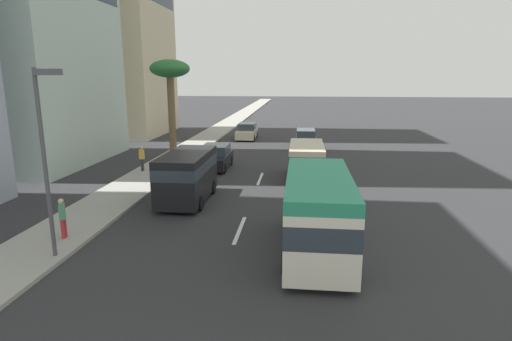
{
  "coord_description": "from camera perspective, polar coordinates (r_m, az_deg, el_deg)",
  "views": [
    {
      "loc": [
        -3.81,
        -2.44,
        6.35
      ],
      "look_at": [
        18.06,
        -0.11,
        1.33
      ],
      "focal_mm": 29.17,
      "sensor_mm": 36.0,
      "label": 1
    }
  ],
  "objects": [
    {
      "name": "pedestrian_near_lamp",
      "position": [
        28.69,
        -15.39,
        1.75
      ],
      "size": [
        0.3,
        0.34,
        1.65
      ],
      "rotation": [
        0.0,
        0.0,
        4.84
      ],
      "color": "#333338",
      "rests_on": "sidewalk_right"
    },
    {
      "name": "sidewalk_right",
      "position": [
        37.14,
        -9.05,
        2.96
      ],
      "size": [
        162.0,
        3.02,
        0.15
      ],
      "primitive_type": "cube",
      "color": "#9E9B93",
      "rests_on": "ground_plane"
    },
    {
      "name": "ground_plane",
      "position": [
        35.96,
        2.1,
        2.66
      ],
      "size": [
        198.0,
        198.0,
        0.0
      ],
      "primitive_type": "plane",
      "color": "#2D2D30"
    },
    {
      "name": "car_third",
      "position": [
        42.97,
        -1.24,
        5.38
      ],
      "size": [
        4.55,
        1.89,
        1.63
      ],
      "rotation": [
        0.0,
        0.0,
        3.14
      ],
      "color": "beige",
      "rests_on": "ground_plane"
    },
    {
      "name": "van_lead",
      "position": [
        26.16,
        6.93,
        1.55
      ],
      "size": [
        5.21,
        2.21,
        2.2
      ],
      "color": "beige",
      "rests_on": "ground_plane"
    },
    {
      "name": "pedestrian_by_tree",
      "position": [
        17.86,
        -25.01,
        -5.75
      ],
      "size": [
        0.38,
        0.34,
        1.6
      ],
      "rotation": [
        0.0,
        0.0,
        0.45
      ],
      "color": "red",
      "rests_on": "sidewalk_right"
    },
    {
      "name": "lane_stripe_mid",
      "position": [
        17.73,
        -2.26,
        -8.13
      ],
      "size": [
        3.2,
        0.16,
        0.01
      ],
      "primitive_type": "cube",
      "color": "silver",
      "rests_on": "ground_plane"
    },
    {
      "name": "street_lamp",
      "position": [
        15.5,
        -26.89,
        3.38
      ],
      "size": [
        0.24,
        0.97,
        6.47
      ],
      "color": "#4C4C51",
      "rests_on": "sidewalk_right"
    },
    {
      "name": "car_second",
      "position": [
        29.26,
        -5.57,
        1.8
      ],
      "size": [
        4.13,
        1.95,
        1.64
      ],
      "rotation": [
        0.0,
        0.0,
        3.14
      ],
      "color": "black",
      "rests_on": "ground_plane"
    },
    {
      "name": "minibus_sixth",
      "position": [
        15.24,
        8.5,
        -5.49
      ],
      "size": [
        6.54,
        2.43,
        2.89
      ],
      "color": "silver",
      "rests_on": "ground_plane"
    },
    {
      "name": "palm_tree",
      "position": [
        32.05,
        -11.71,
        12.67
      ],
      "size": [
        2.93,
        2.93,
        7.39
      ],
      "color": "brown",
      "rests_on": "sidewalk_right"
    },
    {
      "name": "lane_stripe_far",
      "position": [
        26.27,
        0.58,
        -1.13
      ],
      "size": [
        3.2,
        0.16,
        0.01
      ],
      "primitive_type": "cube",
      "color": "silver",
      "rests_on": "ground_plane"
    },
    {
      "name": "van_fourth",
      "position": [
        21.6,
        -9.41,
        -0.44
      ],
      "size": [
        5.04,
        2.22,
        2.53
      ],
      "rotation": [
        0.0,
        0.0,
        3.14
      ],
      "color": "black",
      "rests_on": "ground_plane"
    },
    {
      "name": "car_fifth",
      "position": [
        38.64,
        6.81,
        4.42
      ],
      "size": [
        4.75,
        1.85,
        1.58
      ],
      "color": "black",
      "rests_on": "ground_plane"
    }
  ]
}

